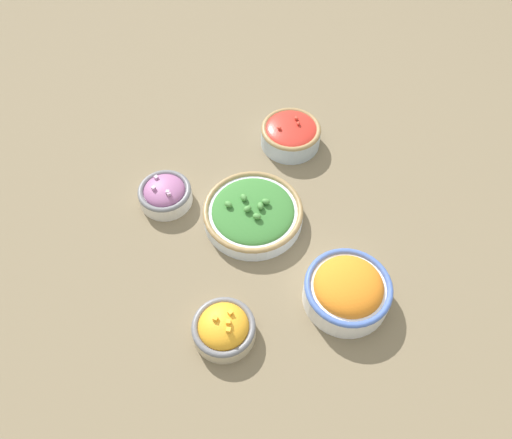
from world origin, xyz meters
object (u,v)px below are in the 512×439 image
(bowl_cherry_tomatoes, at_px, (291,133))
(bowl_squash, at_px, (224,328))
(bowl_red_onion, at_px, (165,193))
(bowl_carrots, at_px, (348,290))
(bowl_broccoli, at_px, (254,212))

(bowl_cherry_tomatoes, height_order, bowl_squash, same)
(bowl_cherry_tomatoes, height_order, bowl_red_onion, bowl_cherry_tomatoes)
(bowl_cherry_tomatoes, xyz_separation_m, bowl_squash, (-0.42, 0.26, -0.01))
(bowl_squash, bearing_deg, bowl_cherry_tomatoes, -31.72)
(bowl_squash, height_order, bowl_red_onion, bowl_squash)
(bowl_cherry_tomatoes, distance_m, bowl_red_onion, 0.32)
(bowl_red_onion, relative_size, bowl_carrots, 0.70)
(bowl_broccoli, distance_m, bowl_squash, 0.26)
(bowl_broccoli, relative_size, bowl_cherry_tomatoes, 1.51)
(bowl_cherry_tomatoes, bearing_deg, bowl_squash, 148.28)
(bowl_cherry_tomatoes, bearing_deg, bowl_carrots, 176.84)
(bowl_cherry_tomatoes, xyz_separation_m, bowl_carrots, (-0.41, 0.02, 0.00))
(bowl_broccoli, bearing_deg, bowl_cherry_tomatoes, -36.68)
(bowl_broccoli, xyz_separation_m, bowl_red_onion, (0.10, 0.17, 0.00))
(bowl_broccoli, distance_m, bowl_carrots, 0.25)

